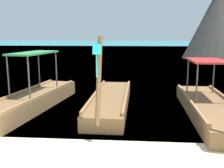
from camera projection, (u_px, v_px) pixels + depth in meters
sea_water at (130, 46)px, 65.44m from camera, size 120.00×120.00×0.00m
longtail_boat_red_ribbon at (23, 104)px, 8.82m from camera, size 2.08×7.46×2.28m
longtail_boat_turquoise_ribbon at (111, 101)px, 9.68m from camera, size 1.36×6.13×2.65m
longtail_boat_pink_ribbon at (209, 107)px, 8.66m from camera, size 1.55×5.97×2.34m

